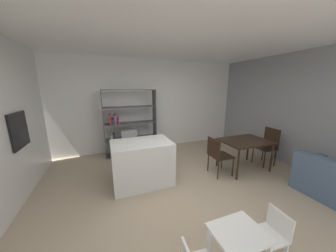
% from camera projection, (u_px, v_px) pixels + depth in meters
% --- Properties ---
extents(ground_plane, '(8.98, 8.98, 0.00)m').
position_uv_depth(ground_plane, '(179.00, 195.00, 3.12)').
color(ground_plane, tan).
extents(ceiling_slab, '(6.54, 5.49, 0.06)m').
position_uv_depth(ceiling_slab, '(182.00, 27.00, 2.47)').
color(ceiling_slab, white).
rests_on(ceiling_slab, ground_plane).
extents(back_partition, '(6.54, 0.06, 2.80)m').
position_uv_depth(back_partition, '(144.00, 105.00, 5.27)').
color(back_partition, white).
rests_on(back_partition, ground_plane).
extents(right_partition_gray, '(0.06, 5.49, 2.80)m').
position_uv_depth(right_partition_gray, '(305.00, 112.00, 3.93)').
color(right_partition_gray, gray).
rests_on(right_partition_gray, ground_plane).
extents(built_in_oven, '(0.06, 0.59, 0.62)m').
position_uv_depth(built_in_oven, '(19.00, 130.00, 2.86)').
color(built_in_oven, black).
rests_on(built_in_oven, ground_plane).
extents(kitchen_island, '(1.19, 0.79, 0.89)m').
position_uv_depth(kitchen_island, '(142.00, 162.00, 3.44)').
color(kitchen_island, silver).
rests_on(kitchen_island, ground_plane).
extents(open_bookshelf, '(1.48, 0.36, 1.91)m').
position_uv_depth(open_bookshelf, '(127.00, 127.00, 4.84)').
color(open_bookshelf, '#4C4C51').
rests_on(open_bookshelf, ground_plane).
extents(child_table, '(0.54, 0.45, 0.51)m').
position_uv_depth(child_table, '(238.00, 240.00, 1.74)').
color(child_table, white).
rests_on(child_table, ground_plane).
extents(child_chair_right, '(0.33, 0.33, 0.57)m').
position_uv_depth(child_chair_right, '(272.00, 232.00, 1.93)').
color(child_chair_right, white).
rests_on(child_chair_right, ground_plane).
extents(dining_table, '(1.12, 0.81, 0.73)m').
position_uv_depth(dining_table, '(245.00, 143.00, 3.97)').
color(dining_table, black).
rests_on(dining_table, ground_plane).
extents(dining_chair_island_side, '(0.46, 0.47, 0.86)m').
position_uv_depth(dining_chair_island_side, '(217.00, 153.00, 3.74)').
color(dining_chair_island_side, black).
rests_on(dining_chair_island_side, ground_plane).
extents(dining_chair_window_side, '(0.42, 0.43, 0.95)m').
position_uv_depth(dining_chair_window_side, '(268.00, 143.00, 4.26)').
color(dining_chair_window_side, black).
rests_on(dining_chair_window_side, ground_plane).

